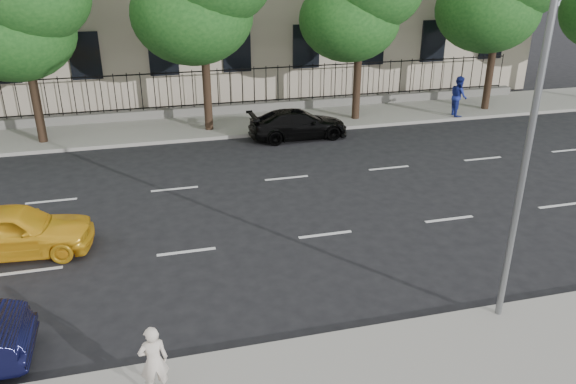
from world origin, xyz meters
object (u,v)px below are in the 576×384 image
yellow_taxi (13,231)px  woman_near (154,361)px  black_sedan (298,124)px  street_light (520,87)px

yellow_taxi → woman_near: size_ratio=2.84×
yellow_taxi → black_sedan: 12.80m
black_sedan → woman_near: size_ratio=2.97×
yellow_taxi → woman_near: 7.32m
yellow_taxi → woman_near: (3.46, -6.44, 0.17)m
black_sedan → woman_near: woman_near is taller
street_light → woman_near: street_light is taller
street_light → black_sedan: 13.95m
street_light → woman_near: (-7.50, -1.11, -4.27)m
black_sedan → woman_near: bearing=153.5°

